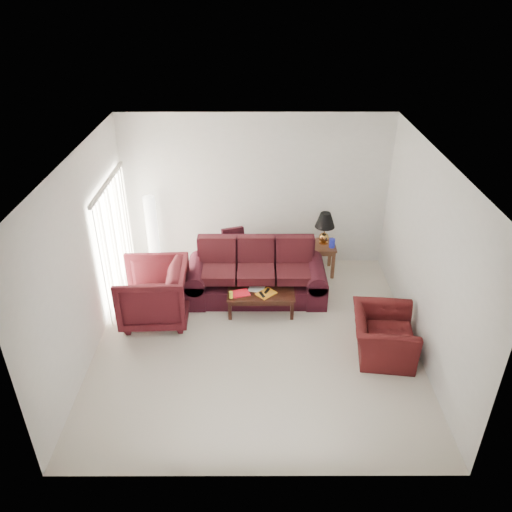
{
  "coord_description": "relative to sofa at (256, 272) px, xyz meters",
  "views": [
    {
      "loc": [
        -0.01,
        -6.28,
        5.13
      ],
      "look_at": [
        0.0,
        0.85,
        1.05
      ],
      "focal_mm": 35.0,
      "sensor_mm": 36.0,
      "label": 1
    }
  ],
  "objects": [
    {
      "name": "floor_lamp",
      "position": [
        -1.98,
        0.98,
        0.27
      ],
      "size": [
        0.28,
        0.28,
        1.55
      ],
      "primitive_type": null,
      "rotation": [
        0.0,
        0.0,
        -0.11
      ],
      "color": "silver",
      "rests_on": "ground"
    },
    {
      "name": "picture_frame",
      "position": [
        1.13,
        1.02,
        0.18
      ],
      "size": [
        0.17,
        0.18,
        0.05
      ],
      "primitive_type": "cube",
      "rotation": [
        1.36,
        0.0,
        0.4
      ],
      "color": "silver",
      "rests_on": "end_table"
    },
    {
      "name": "floor",
      "position": [
        -0.0,
        -1.22,
        -0.5
      ],
      "size": [
        5.0,
        5.0,
        0.0
      ],
      "primitive_type": "plane",
      "color": "beige",
      "rests_on": "ground"
    },
    {
      "name": "remote_a",
      "position": [
        0.1,
        -0.58,
        -0.08
      ],
      "size": [
        0.1,
        0.16,
        0.02
      ],
      "primitive_type": "cube",
      "rotation": [
        0.0,
        0.0,
        0.4
      ],
      "color": "black",
      "rests_on": "coffee_table"
    },
    {
      "name": "sofa",
      "position": [
        0.0,
        0.0,
        0.0
      ],
      "size": [
        2.54,
        1.26,
        1.01
      ],
      "primitive_type": null,
      "rotation": [
        0.0,
        0.0,
        0.08
      ],
      "color": "black",
      "rests_on": "ground"
    },
    {
      "name": "end_table",
      "position": [
        1.23,
        0.85,
        -0.2
      ],
      "size": [
        0.58,
        0.58,
        0.61
      ],
      "primitive_type": null,
      "rotation": [
        0.0,
        0.0,
        -0.04
      ],
      "color": "#462E18",
      "rests_on": "ground"
    },
    {
      "name": "blue_canister",
      "position": [
        1.43,
        0.73,
        0.19
      ],
      "size": [
        0.12,
        0.12,
        0.17
      ],
      "primitive_type": "cylinder",
      "rotation": [
        0.0,
        0.0,
        0.18
      ],
      "color": "#1A21AF",
      "rests_on": "end_table"
    },
    {
      "name": "magazine_red",
      "position": [
        -0.26,
        -0.51,
        -0.1
      ],
      "size": [
        0.35,
        0.3,
        0.02
      ],
      "primitive_type": "cube",
      "rotation": [
        0.0,
        0.0,
        0.32
      ],
      "color": "red",
      "rests_on": "coffee_table"
    },
    {
      "name": "remote_b",
      "position": [
        0.19,
        -0.47,
        -0.08
      ],
      "size": [
        0.1,
        0.16,
        0.02
      ],
      "primitive_type": "cube",
      "rotation": [
        0.0,
        0.0,
        -0.43
      ],
      "color": "black",
      "rests_on": "coffee_table"
    },
    {
      "name": "clock",
      "position": [
        1.03,
        0.74,
        0.17
      ],
      "size": [
        0.14,
        0.08,
        0.13
      ],
      "primitive_type": "cube",
      "rotation": [
        0.0,
        0.0,
        0.29
      ],
      "color": "silver",
      "rests_on": "end_table"
    },
    {
      "name": "yellow_glass",
      "position": [
        -0.42,
        -0.63,
        -0.05
      ],
      "size": [
        0.08,
        0.08,
        0.12
      ],
      "primitive_type": "cylinder",
      "rotation": [
        0.0,
        0.0,
        -0.19
      ],
      "color": "#F7FB37",
      "rests_on": "coffee_table"
    },
    {
      "name": "coffee_table",
      "position": [
        0.08,
        -0.45,
        -0.3
      ],
      "size": [
        1.27,
        0.98,
        0.4
      ],
      "primitive_type": null,
      "rotation": [
        0.0,
        0.0,
        0.42
      ],
      "color": "black",
      "rests_on": "ground"
    },
    {
      "name": "magazine_orange",
      "position": [
        0.17,
        -0.52,
        -0.1
      ],
      "size": [
        0.39,
        0.38,
        0.02
      ],
      "primitive_type": "cube",
      "rotation": [
        0.0,
        0.0,
        0.74
      ],
      "color": "orange",
      "rests_on": "coffee_table"
    },
    {
      "name": "magazine_white",
      "position": [
        0.01,
        -0.37,
        -0.1
      ],
      "size": [
        0.3,
        0.25,
        0.02
      ],
      "primitive_type": "cube",
      "rotation": [
        0.0,
        0.0,
        -0.21
      ],
      "color": "white",
      "rests_on": "coffee_table"
    },
    {
      "name": "blinds",
      "position": [
        -2.42,
        0.08,
        0.58
      ],
      "size": [
        0.1,
        2.0,
        2.16
      ],
      "primitive_type": "cube",
      "color": "silver",
      "rests_on": "ground"
    },
    {
      "name": "throw_pillow",
      "position": [
        -0.43,
        0.8,
        0.25
      ],
      "size": [
        0.46,
        0.32,
        0.43
      ],
      "primitive_type": "cube",
      "rotation": [
        -0.21,
        0.0,
        0.33
      ],
      "color": "black",
      "rests_on": "sofa"
    },
    {
      "name": "armchair_left",
      "position": [
        -1.69,
        -0.66,
        0.01
      ],
      "size": [
        1.16,
        1.13,
        1.02
      ],
      "primitive_type": "imported",
      "rotation": [
        0.0,
        0.0,
        -1.53
      ],
      "color": "#3D0E13",
      "rests_on": "ground"
    },
    {
      "name": "armchair_right",
      "position": [
        1.92,
        -1.55,
        -0.16
      ],
      "size": [
        1.04,
        1.16,
        0.68
      ],
      "primitive_type": "imported",
      "rotation": [
        0.0,
        0.0,
        1.45
      ],
      "color": "#3A0D0E",
      "rests_on": "ground"
    },
    {
      "name": "table_lamp",
      "position": [
        1.29,
        0.9,
        0.42
      ],
      "size": [
        0.45,
        0.45,
        0.63
      ],
      "primitive_type": null,
      "rotation": [
        0.0,
        0.0,
        0.22
      ],
      "color": "#C6893E",
      "rests_on": "end_table"
    }
  ]
}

